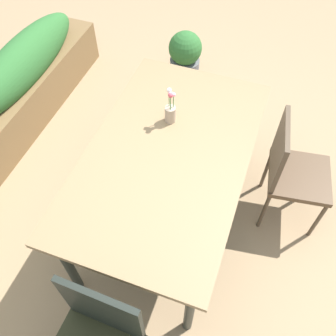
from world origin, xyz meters
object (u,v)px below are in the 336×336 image
at_px(dining_table, 168,159).
at_px(chair_near_right, 291,169).
at_px(flower_vase, 170,111).
at_px(potted_plant, 185,58).

relative_size(dining_table, chair_near_right, 1.82).
distance_m(flower_vase, potted_plant, 1.44).
xyz_separation_m(dining_table, chair_near_right, (0.36, -0.77, -0.20)).
distance_m(chair_near_right, flower_vase, 0.92).
bearing_deg(potted_plant, flower_vase, -166.71).
height_order(dining_table, chair_near_right, chair_near_right).
relative_size(dining_table, potted_plant, 2.89).
height_order(chair_near_right, flower_vase, flower_vase).
relative_size(chair_near_right, potted_plant, 1.59).
bearing_deg(dining_table, flower_vase, 16.55).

